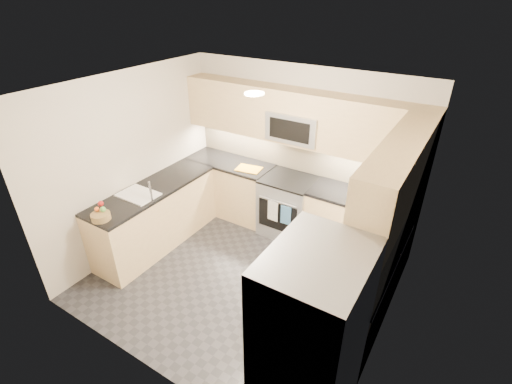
% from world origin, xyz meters
% --- Properties ---
extents(floor, '(3.60, 3.20, 0.00)m').
position_xyz_m(floor, '(0.00, 0.00, 0.00)').
color(floor, '#25252A').
rests_on(floor, ground).
extents(ceiling, '(3.60, 3.20, 0.02)m').
position_xyz_m(ceiling, '(0.00, 0.00, 2.50)').
color(ceiling, beige).
rests_on(ceiling, wall_back).
extents(wall_back, '(3.60, 0.02, 2.50)m').
position_xyz_m(wall_back, '(0.00, 1.60, 1.25)').
color(wall_back, beige).
rests_on(wall_back, floor).
extents(wall_front, '(3.60, 0.02, 2.50)m').
position_xyz_m(wall_front, '(0.00, -1.60, 1.25)').
color(wall_front, beige).
rests_on(wall_front, floor).
extents(wall_left, '(0.02, 3.20, 2.50)m').
position_xyz_m(wall_left, '(-1.80, 0.00, 1.25)').
color(wall_left, beige).
rests_on(wall_left, floor).
extents(wall_right, '(0.02, 3.20, 2.50)m').
position_xyz_m(wall_right, '(1.80, 0.00, 1.25)').
color(wall_right, beige).
rests_on(wall_right, floor).
extents(base_cab_back_left, '(1.42, 0.60, 0.90)m').
position_xyz_m(base_cab_back_left, '(-1.09, 1.30, 0.45)').
color(base_cab_back_left, '#DDBB85').
rests_on(base_cab_back_left, floor).
extents(base_cab_back_right, '(1.42, 0.60, 0.90)m').
position_xyz_m(base_cab_back_right, '(1.09, 1.30, 0.45)').
color(base_cab_back_right, '#DDBB85').
rests_on(base_cab_back_right, floor).
extents(base_cab_right, '(0.60, 1.70, 0.90)m').
position_xyz_m(base_cab_right, '(1.50, 0.15, 0.45)').
color(base_cab_right, '#DDBB85').
rests_on(base_cab_right, floor).
extents(base_cab_peninsula, '(0.60, 2.00, 0.90)m').
position_xyz_m(base_cab_peninsula, '(-1.50, 0.00, 0.45)').
color(base_cab_peninsula, '#DDBB85').
rests_on(base_cab_peninsula, floor).
extents(countertop_back_left, '(1.42, 0.63, 0.04)m').
position_xyz_m(countertop_back_left, '(-1.09, 1.30, 0.92)').
color(countertop_back_left, black).
rests_on(countertop_back_left, base_cab_back_left).
extents(countertop_back_right, '(1.42, 0.63, 0.04)m').
position_xyz_m(countertop_back_right, '(1.09, 1.30, 0.92)').
color(countertop_back_right, black).
rests_on(countertop_back_right, base_cab_back_right).
extents(countertop_right, '(0.63, 1.70, 0.04)m').
position_xyz_m(countertop_right, '(1.50, 0.15, 0.92)').
color(countertop_right, black).
rests_on(countertop_right, base_cab_right).
extents(countertop_peninsula, '(0.63, 2.00, 0.04)m').
position_xyz_m(countertop_peninsula, '(-1.50, 0.00, 0.92)').
color(countertop_peninsula, black).
rests_on(countertop_peninsula, base_cab_peninsula).
extents(upper_cab_back, '(3.60, 0.35, 0.75)m').
position_xyz_m(upper_cab_back, '(0.00, 1.43, 1.83)').
color(upper_cab_back, '#DDBB85').
rests_on(upper_cab_back, wall_back).
extents(upper_cab_right, '(0.35, 1.95, 0.75)m').
position_xyz_m(upper_cab_right, '(1.62, 0.28, 1.83)').
color(upper_cab_right, '#DDBB85').
rests_on(upper_cab_right, wall_right).
extents(backsplash_back, '(3.60, 0.01, 0.51)m').
position_xyz_m(backsplash_back, '(0.00, 1.60, 1.20)').
color(backsplash_back, tan).
rests_on(backsplash_back, wall_back).
extents(backsplash_right, '(0.01, 2.30, 0.51)m').
position_xyz_m(backsplash_right, '(1.80, 0.45, 1.20)').
color(backsplash_right, tan).
rests_on(backsplash_right, wall_right).
extents(gas_range, '(0.76, 0.65, 0.91)m').
position_xyz_m(gas_range, '(0.00, 1.28, 0.46)').
color(gas_range, '#A1A4A8').
rests_on(gas_range, floor).
extents(range_cooktop, '(0.76, 0.65, 0.03)m').
position_xyz_m(range_cooktop, '(0.00, 1.28, 0.92)').
color(range_cooktop, black).
rests_on(range_cooktop, gas_range).
extents(oven_door_glass, '(0.62, 0.02, 0.45)m').
position_xyz_m(oven_door_glass, '(0.00, 0.95, 0.45)').
color(oven_door_glass, black).
rests_on(oven_door_glass, gas_range).
extents(oven_handle, '(0.60, 0.02, 0.02)m').
position_xyz_m(oven_handle, '(0.00, 0.93, 0.72)').
color(oven_handle, '#B2B5BA').
rests_on(oven_handle, gas_range).
extents(microwave, '(0.76, 0.40, 0.40)m').
position_xyz_m(microwave, '(0.00, 1.40, 1.70)').
color(microwave, '#A5A7AD').
rests_on(microwave, upper_cab_back).
extents(microwave_door, '(0.60, 0.01, 0.28)m').
position_xyz_m(microwave_door, '(0.00, 1.20, 1.70)').
color(microwave_door, black).
rests_on(microwave_door, microwave).
extents(refrigerator, '(0.70, 0.90, 1.80)m').
position_xyz_m(refrigerator, '(1.45, -1.15, 0.90)').
color(refrigerator, gray).
rests_on(refrigerator, floor).
extents(fridge_handle_left, '(0.02, 0.02, 1.20)m').
position_xyz_m(fridge_handle_left, '(1.08, -1.33, 0.95)').
color(fridge_handle_left, '#B2B5BA').
rests_on(fridge_handle_left, refrigerator).
extents(fridge_handle_right, '(0.02, 0.02, 1.20)m').
position_xyz_m(fridge_handle_right, '(1.08, -0.97, 0.95)').
color(fridge_handle_right, '#B2B5BA').
rests_on(fridge_handle_right, refrigerator).
extents(sink_basin, '(0.52, 0.38, 0.16)m').
position_xyz_m(sink_basin, '(-1.50, -0.25, 0.88)').
color(sink_basin, white).
rests_on(sink_basin, base_cab_peninsula).
extents(faucet, '(0.03, 0.03, 0.28)m').
position_xyz_m(faucet, '(-1.24, -0.25, 1.08)').
color(faucet, silver).
rests_on(faucet, countertop_peninsula).
extents(utensil_bowl, '(0.40, 0.40, 0.18)m').
position_xyz_m(utensil_bowl, '(1.23, 1.28, 1.03)').
color(utensil_bowl, green).
rests_on(utensil_bowl, countertop_back_right).
extents(cutting_board, '(0.42, 0.32, 0.01)m').
position_xyz_m(cutting_board, '(-0.67, 1.22, 0.95)').
color(cutting_board, orange).
rests_on(cutting_board, countertop_back_left).
extents(fruit_basket, '(0.28, 0.28, 0.08)m').
position_xyz_m(fruit_basket, '(-1.43, -0.90, 0.98)').
color(fruit_basket, '#997A47').
rests_on(fruit_basket, countertop_peninsula).
extents(fruit_apple, '(0.07, 0.07, 0.07)m').
position_xyz_m(fruit_apple, '(-1.57, -0.77, 1.05)').
color(fruit_apple, '#9E1412').
rests_on(fruit_apple, fruit_basket).
extents(fruit_pear, '(0.07, 0.07, 0.07)m').
position_xyz_m(fruit_pear, '(-1.43, -0.85, 1.05)').
color(fruit_pear, '#62AE4A').
rests_on(fruit_pear, fruit_basket).
extents(dish_towel_check, '(0.17, 0.02, 0.32)m').
position_xyz_m(dish_towel_check, '(-0.06, 0.91, 0.55)').
color(dish_towel_check, silver).
rests_on(dish_towel_check, oven_handle).
extents(dish_towel_blue, '(0.16, 0.02, 0.29)m').
position_xyz_m(dish_towel_blue, '(0.15, 0.91, 0.55)').
color(dish_towel_blue, '#335F8C').
rests_on(dish_towel_blue, oven_handle).
extents(fruit_orange, '(0.06, 0.06, 0.06)m').
position_xyz_m(fruit_orange, '(-1.50, -0.88, 1.05)').
color(fruit_orange, orange).
rests_on(fruit_orange, fruit_basket).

